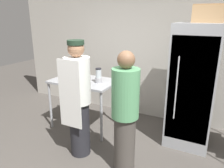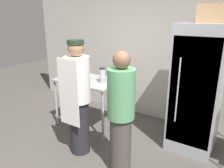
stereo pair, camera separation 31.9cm
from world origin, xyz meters
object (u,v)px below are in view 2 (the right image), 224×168
at_px(donut_box, 74,74).
at_px(refrigerator, 197,89).
at_px(blender_pitcher, 102,76).
at_px(cardboard_storage_box, 214,14).
at_px(person_baker, 78,97).
at_px(person_customer, 121,114).

bearing_deg(donut_box, refrigerator, 8.23).
distance_m(donut_box, blender_pitcher, 0.67).
height_order(donut_box, cardboard_storage_box, cardboard_storage_box).
bearing_deg(cardboard_storage_box, blender_pitcher, -165.34).
distance_m(refrigerator, person_baker, 1.79).
distance_m(cardboard_storage_box, person_customer, 1.89).
height_order(refrigerator, cardboard_storage_box, cardboard_storage_box).
xyz_separation_m(blender_pitcher, person_customer, (0.86, -0.81, -0.19)).
relative_size(refrigerator, cardboard_storage_box, 4.43).
bearing_deg(blender_pitcher, donut_box, 179.28).
bearing_deg(person_baker, blender_pitcher, 97.92).
distance_m(refrigerator, person_customer, 1.32).
relative_size(donut_box, cardboard_storage_box, 0.64).
height_order(donut_box, person_baker, person_baker).
relative_size(cardboard_storage_box, person_baker, 0.25).
relative_size(cardboard_storage_box, person_customer, 0.27).
xyz_separation_m(donut_box, person_customer, (1.53, -0.82, -0.12)).
bearing_deg(person_customer, refrigerator, 60.01).
relative_size(donut_box, person_customer, 0.17).
relative_size(refrigerator, donut_box, 6.94).
bearing_deg(refrigerator, donut_box, -171.77).
distance_m(blender_pitcher, person_baker, 0.79).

